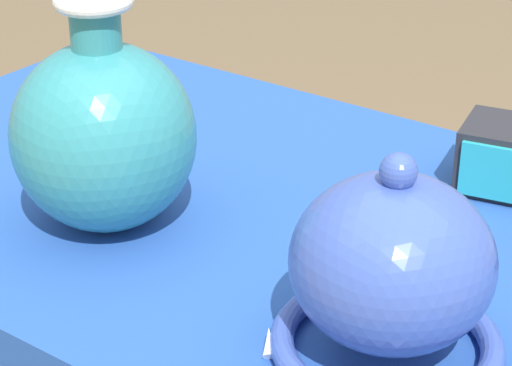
# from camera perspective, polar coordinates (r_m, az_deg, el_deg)

# --- Properties ---
(display_table) EXTENTS (1.33, 0.66, 0.80)m
(display_table) POSITION_cam_1_polar(r_m,az_deg,el_deg) (1.11, 4.09, -7.37)
(display_table) COLOR olive
(display_table) RESTS_ON ground_plane
(vase_tall_bulbous) EXTENTS (0.20, 0.20, 0.26)m
(vase_tall_bulbous) POSITION_cam_1_polar(r_m,az_deg,el_deg) (1.07, -8.71, 2.83)
(vase_tall_bulbous) COLOR teal
(vase_tall_bulbous) RESTS_ON display_table
(vase_dome_bell) EXTENTS (0.21, 0.22, 0.20)m
(vase_dome_bell) POSITION_cam_1_polar(r_m,az_deg,el_deg) (0.86, 7.72, -5.25)
(vase_dome_bell) COLOR #3851A8
(vase_dome_bell) RESTS_ON display_table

